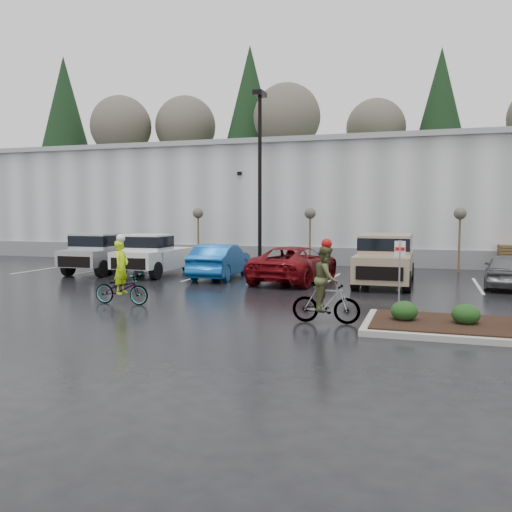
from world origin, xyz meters
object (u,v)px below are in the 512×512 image
(pallet_stack_a, at_px, (511,258))
(pickup_silver, at_px, (107,253))
(fire_lane_sign, at_px, (400,268))
(car_red, at_px, (295,264))
(sapling_mid, at_px, (310,217))
(sapling_east, at_px, (460,217))
(car_blue, at_px, (220,261))
(lamppost, at_px, (260,160))
(sapling_west, at_px, (198,216))
(pickup_white, at_px, (157,254))
(cyclist_olive, at_px, (326,292))
(suv_tan, at_px, (385,260))
(car_grey, at_px, (506,271))
(cyclist_hivis, at_px, (122,283))

(pallet_stack_a, bearing_deg, pickup_silver, -161.36)
(fire_lane_sign, relative_size, car_red, 0.40)
(sapling_mid, height_order, sapling_east, same)
(car_blue, bearing_deg, lamppost, -98.19)
(sapling_west, relative_size, pickup_white, 0.62)
(sapling_mid, bearing_deg, fire_lane_sign, -67.51)
(fire_lane_sign, xyz_separation_m, cyclist_olive, (-1.82, -1.38, -0.57))
(car_blue, height_order, cyclist_olive, cyclist_olive)
(sapling_mid, xyz_separation_m, sapling_east, (7.50, 0.00, 0.00))
(pickup_silver, bearing_deg, suv_tan, -2.18)
(sapling_east, height_order, car_red, sapling_east)
(car_grey, relative_size, cyclist_hivis, 1.75)
(sapling_west, xyz_separation_m, car_blue, (3.62, -5.74, -1.96))
(sapling_west, bearing_deg, cyclist_hivis, -76.66)
(pickup_silver, height_order, suv_tan, suv_tan)
(pickup_silver, bearing_deg, car_grey, 0.49)
(pickup_silver, xyz_separation_m, pickup_white, (2.76, 0.00, 0.00))
(lamppost, xyz_separation_m, cyclist_hivis, (-0.86, -12.22, -4.98))
(pickup_white, relative_size, suv_tan, 1.02)
(fire_lane_sign, bearing_deg, car_red, 124.48)
(pickup_silver, distance_m, car_blue, 6.15)
(car_blue, bearing_deg, pickup_white, -9.10)
(fire_lane_sign, bearing_deg, sapling_east, 80.25)
(car_blue, xyz_separation_m, cyclist_hivis, (-0.48, -7.48, -0.06))
(car_red, height_order, car_grey, car_red)
(pickup_white, xyz_separation_m, suv_tan, (10.64, -0.51, 0.05))
(cyclist_hivis, bearing_deg, fire_lane_sign, -89.06)
(pallet_stack_a, bearing_deg, car_blue, -152.38)
(car_blue, height_order, suv_tan, suv_tan)
(pallet_stack_a, xyz_separation_m, cyclist_olive, (-6.52, -15.18, 0.16))
(pickup_silver, height_order, car_red, pickup_silver)
(sapling_west, distance_m, cyclist_hivis, 13.74)
(pickup_white, bearing_deg, car_red, -4.92)
(lamppost, distance_m, car_blue, 6.84)
(pickup_silver, height_order, cyclist_hivis, cyclist_hivis)
(sapling_west, relative_size, pickup_silver, 0.62)
(pallet_stack_a, xyz_separation_m, suv_tan, (-5.62, -6.93, 0.35))
(car_grey, bearing_deg, car_red, 11.25)
(fire_lane_sign, distance_m, cyclist_hivis, 8.70)
(pallet_stack_a, bearing_deg, lamppost, -170.91)
(cyclist_hivis, bearing_deg, sapling_west, 11.48)
(car_red, bearing_deg, pallet_stack_a, -136.53)
(cyclist_hivis, bearing_deg, pallet_stack_a, -45.07)
(car_grey, bearing_deg, car_blue, 8.47)
(sapling_east, relative_size, pickup_white, 0.62)
(car_red, bearing_deg, sapling_mid, -77.30)
(lamppost, distance_m, sapling_west, 5.07)
(pickup_white, bearing_deg, car_blue, -5.53)
(fire_lane_sign, distance_m, car_blue, 10.83)
(sapling_mid, height_order, pickup_silver, sapling_mid)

